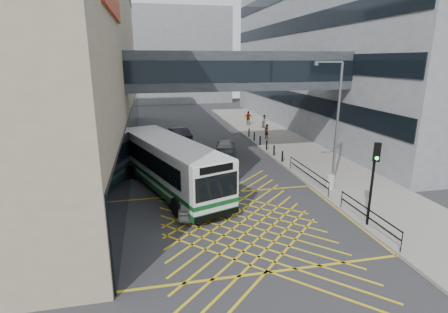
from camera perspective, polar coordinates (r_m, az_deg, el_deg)
ground at (r=18.83m, az=2.60°, el=-10.88°), size 120.00×120.00×0.00m
building_right at (r=49.28m, az=24.00°, el=16.18°), size 24.09×44.00×20.00m
building_far at (r=76.32m, az=-10.76°, el=15.78°), size 28.00×16.00×18.00m
skybridge at (r=29.24m, az=2.53°, el=13.83°), size 20.00×4.10×3.00m
pavement at (r=35.01m, az=10.69°, el=1.58°), size 6.00×54.00×0.16m
box_junction at (r=18.82m, az=2.60°, el=-10.87°), size 12.00×9.00×0.01m
bus at (r=23.13m, az=-8.89°, el=-1.16°), size 6.63×12.17×3.35m
car_white at (r=19.91m, az=-5.12°, el=-7.42°), size 2.34×4.18×1.25m
car_dark at (r=36.74m, az=-7.61°, el=3.53°), size 3.14×5.46×1.61m
car_silver at (r=32.35m, az=0.20°, el=1.75°), size 2.78×4.50×1.30m
traffic_light at (r=18.68m, az=23.26°, el=-2.43°), size 0.36×0.52×4.39m
street_lamp at (r=23.24m, az=17.64°, el=5.97°), size 1.85×0.49×8.14m
litter_bin at (r=23.99m, az=16.95°, el=-4.00°), size 0.54×0.54×0.93m
kerb_railings at (r=22.20m, az=17.03°, el=-4.89°), size 0.05×12.54×1.00m
bollards at (r=33.93m, az=6.44°, el=2.23°), size 0.14×10.14×0.90m
pedestrian_a at (r=37.75m, az=6.93°, el=4.09°), size 0.76×0.71×1.56m
pedestrian_b at (r=43.81m, az=6.63°, el=5.71°), size 0.89×0.81×1.59m
pedestrian_c at (r=45.65m, az=4.00°, el=6.29°), size 1.17×0.94×1.78m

